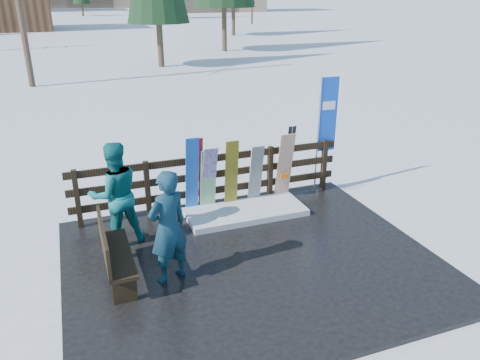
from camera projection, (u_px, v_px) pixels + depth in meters
name	position (u px, v px, depth m)	size (l,w,h in m)	color
ground	(251.00, 263.00, 7.83)	(700.00, 700.00, 0.00)	white
deck	(251.00, 261.00, 7.82)	(6.00, 5.00, 0.08)	black
fence	(211.00, 177.00, 9.46)	(5.60, 0.10, 1.15)	black
snow_patch	(246.00, 212.00, 9.34)	(2.37, 1.00, 0.12)	white
bench	(113.00, 251.00, 7.04)	(0.41, 1.50, 0.97)	black
snowboard_0	(192.00, 176.00, 9.07)	(0.26, 0.03, 1.64)	blue
snowboard_1	(208.00, 181.00, 9.23)	(0.31, 0.03, 1.36)	white
snowboard_2	(231.00, 175.00, 9.36)	(0.27, 0.03, 1.47)	yellow
snowboard_3	(209.00, 179.00, 9.22)	(0.28, 0.03, 1.46)	white
snowboard_4	(256.00, 175.00, 9.56)	(0.27, 0.03, 1.32)	black
snowboard_5	(284.00, 167.00, 9.73)	(0.32, 0.03, 1.51)	silver
ski_pair_a	(199.00, 175.00, 9.19)	(0.16, 0.22, 1.58)	#AC1527
ski_pair_b	(288.00, 162.00, 9.81)	(0.17, 0.30, 1.63)	black
rental_flag	(326.00, 119.00, 9.99)	(0.45, 0.04, 2.60)	silver
person_front	(168.00, 227.00, 6.94)	(0.66, 0.43, 1.80)	#154B55
person_back	(115.00, 194.00, 7.98)	(0.90, 0.70, 1.86)	#126D6E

